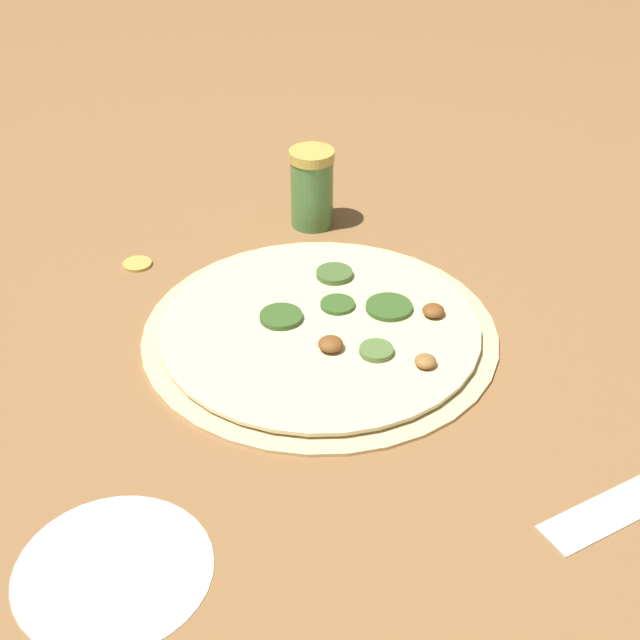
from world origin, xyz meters
name	(u,v)px	position (x,y,z in m)	size (l,w,h in m)	color
ground_plane	(320,334)	(0.00, 0.00, 0.00)	(3.00, 3.00, 0.00)	olive
pizza	(322,329)	(0.00, 0.00, 0.01)	(0.36, 0.36, 0.02)	beige
spice_jar	(312,188)	(0.22, 0.07, 0.05)	(0.05, 0.05, 0.10)	#4C7F42
loose_cap	(137,263)	(0.08, 0.23, 0.00)	(0.03, 0.03, 0.01)	gold
flour_patch	(113,570)	(-0.33, 0.07, 0.00)	(0.15, 0.15, 0.00)	white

